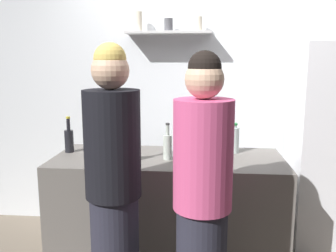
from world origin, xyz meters
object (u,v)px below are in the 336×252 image
wine_bottle_green_glass (125,148)px  wine_bottle_pale_glass (168,146)px  wine_bottle_amber_glass (104,150)px  water_bottle_plastic (233,139)px  baking_pan (192,150)px  wine_bottle_dark_glass (69,140)px  utensil_holder (211,156)px  refrigerator (329,149)px  person_pink_top (202,201)px  person_blonde (114,188)px

wine_bottle_green_glass → wine_bottle_pale_glass: wine_bottle_green_glass is taller
wine_bottle_amber_glass → water_bottle_plastic: 1.07m
baking_pan → wine_bottle_dark_glass: wine_bottle_dark_glass is taller
utensil_holder → water_bottle_plastic: water_bottle_plastic is taller
refrigerator → wine_bottle_green_glass: bearing=-161.9°
utensil_holder → wine_bottle_amber_glass: size_ratio=0.71×
baking_pan → utensil_holder: (0.14, -0.31, 0.04)m
baking_pan → wine_bottle_amber_glass: bearing=-147.0°
utensil_holder → water_bottle_plastic: 0.41m
utensil_holder → person_pink_top: size_ratio=0.13×
person_blonde → wine_bottle_amber_glass: bearing=144.7°
baking_pan → wine_bottle_pale_glass: size_ratio=1.19×
wine_bottle_dark_glass → person_blonde: (0.56, -0.78, -0.12)m
wine_bottle_pale_glass → water_bottle_plastic: (0.52, 0.26, 0.01)m
refrigerator → person_pink_top: refrigerator is taller
wine_bottle_amber_glass → wine_bottle_pale_glass: wine_bottle_amber_glass is taller
wine_bottle_green_glass → person_blonde: 0.54m
refrigerator → person_pink_top: bearing=-133.4°
wine_bottle_pale_glass → wine_bottle_green_glass: bearing=-161.5°
refrigerator → wine_bottle_amber_glass: (-1.80, -0.64, 0.11)m
water_bottle_plastic → baking_pan: bearing=-171.1°
wine_bottle_pale_glass → refrigerator: bearing=18.0°
refrigerator → baking_pan: size_ratio=5.23×
wine_bottle_green_glass → wine_bottle_pale_glass: 0.33m
baking_pan → wine_bottle_pale_glass: (-0.18, -0.21, 0.08)m
baking_pan → person_blonde: bearing=-118.8°
baking_pan → wine_bottle_green_glass: wine_bottle_green_glass is taller
baking_pan → wine_bottle_pale_glass: 0.29m
wine_bottle_amber_glass → water_bottle_plastic: bearing=25.5°
utensil_holder → water_bottle_plastic: (0.19, 0.36, 0.05)m
baking_pan → water_bottle_plastic: size_ratio=1.37×
wine_bottle_dark_glass → person_pink_top: size_ratio=0.18×
wine_bottle_amber_glass → wine_bottle_dark_glass: size_ratio=1.02×
refrigerator → utensil_holder: bearing=-152.2°
utensil_holder → person_pink_top: 0.62m
person_pink_top → person_blonde: 0.55m
refrigerator → water_bottle_plastic: size_ratio=7.17×
wine_bottle_pale_glass → person_pink_top: 0.77m
wine_bottle_dark_glass → person_pink_top: 1.40m
baking_pan → person_blonde: 0.95m
wine_bottle_amber_glass → wine_bottle_pale_glass: size_ratio=1.07×
baking_pan → wine_bottle_dark_glass: size_ratio=1.13×
baking_pan → utensil_holder: 0.34m
wine_bottle_pale_glass → water_bottle_plastic: size_ratio=1.15×
refrigerator → wine_bottle_dark_glass: 2.20m
water_bottle_plastic → person_pink_top: size_ratio=0.15×
wine_bottle_green_glass → wine_bottle_pale_glass: (0.31, 0.10, -0.00)m
water_bottle_plastic → person_blonde: size_ratio=0.14×
refrigerator → baking_pan: bearing=-168.9°
utensil_holder → wine_bottle_green_glass: bearing=-179.8°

